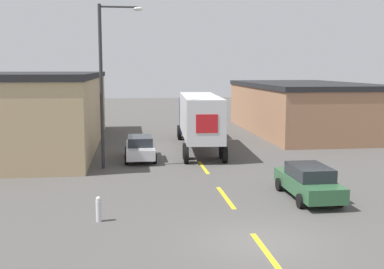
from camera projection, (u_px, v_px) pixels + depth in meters
name	position (u px, v px, depth m)	size (l,w,h in m)	color
ground_plane	(259.00, 242.00, 16.34)	(160.00, 160.00, 0.00)	#4C4947
road_centerline	(226.00, 197.00, 21.98)	(0.20, 17.36, 0.01)	yellow
warehouse_left	(5.00, 110.00, 35.75)	(13.65, 22.04, 5.53)	tan
warehouse_right	(303.00, 107.00, 44.13)	(9.72, 18.96, 4.55)	#9E7051
semi_truck	(198.00, 116.00, 35.22)	(3.43, 13.36, 3.97)	navy
parked_car_left_far	(140.00, 148.00, 30.94)	(1.96, 4.75, 1.54)	silver
parked_car_right_near	(308.00, 181.00, 21.72)	(1.96, 4.75, 1.54)	#2D5B38
street_lamp	(106.00, 76.00, 27.68)	(2.56, 0.32, 9.46)	#2D2D30
fire_hydrant	(99.00, 209.00, 18.48)	(0.22, 0.22, 0.99)	silver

